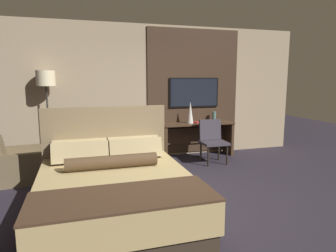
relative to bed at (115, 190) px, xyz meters
The scene contains 11 objects.
ground_plane 1.00m from the bed, ahead, with size 16.00×16.00×0.00m, color #28232D.
wall_back_tv_panel 3.09m from the bed, 68.19° to the left, with size 7.20×0.09×2.80m.
bed is the anchor object (origin of this frame).
desk 3.21m from the bed, 49.51° to the left, with size 1.58×0.45×0.75m.
tv 3.50m from the bed, 51.52° to the left, with size 1.14×0.04×0.64m.
desk_chair 2.91m from the bed, 40.79° to the left, with size 0.51×0.51×0.87m.
armchair_by_window 2.27m from the bed, 127.86° to the left, with size 0.82×0.83×0.76m.
floor_lamp 2.87m from the bed, 110.79° to the left, with size 0.34×0.34×1.84m.
vase_tall 3.12m from the bed, 51.38° to the left, with size 0.14×0.14×0.46m.
vase_short 3.60m from the bed, 44.82° to the left, with size 0.08×0.08×0.22m.
book 3.22m from the bed, 48.60° to the left, with size 0.25×0.20×0.03m.
Camera 1 is at (-1.33, -3.64, 1.70)m, focal length 32.00 mm.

